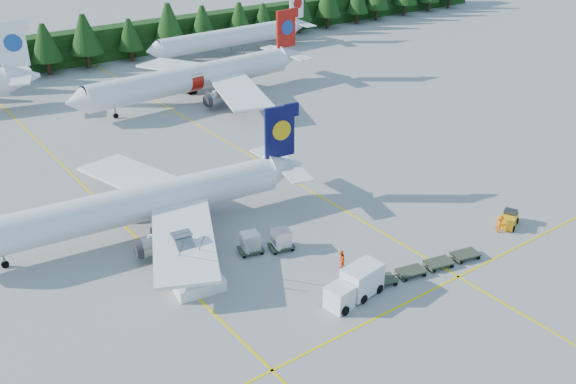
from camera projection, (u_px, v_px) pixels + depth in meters
ground at (361, 269)px, 57.51m from camera, size 320.00×320.00×0.00m
taxi_stripe_a at (124, 225)px, 64.52m from camera, size 0.25×120.00×0.01m
taxi_stripe_b at (285, 176)px, 75.10m from camera, size 0.25×120.00×0.01m
taxi_stripe_cross at (410, 301)px, 53.19m from camera, size 80.00×0.25×0.01m
treeline_hedge at (55, 51)px, 115.28m from camera, size 220.00×4.00×6.00m
airliner_navy at (122, 208)px, 61.09m from camera, size 35.98×29.44×10.48m
airliner_red at (188, 79)px, 97.85m from camera, size 40.15×33.01×11.67m
airliner_far_right at (225, 38)px, 123.00m from camera, size 35.82×4.43×10.41m
airstairs at (198, 281)px, 54.33m from camera, size 4.39×5.96×3.72m
service_truck at (354, 285)px, 52.95m from camera, size 5.72×2.73×2.65m
baggage_tug at (509, 219)px, 64.25m from camera, size 3.00×2.40×1.42m
dolly_train at (425, 266)px, 57.01m from camera, size 11.86×3.58×0.14m
uld_pair at (266, 240)px, 59.67m from camera, size 5.26×3.43×1.73m
crew_a at (344, 299)px, 51.89m from camera, size 0.80×0.65×1.90m
crew_b at (341, 259)px, 57.40m from camera, size 1.00×0.92×1.65m
crew_c at (500, 224)px, 62.92m from camera, size 0.64×0.83×1.81m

